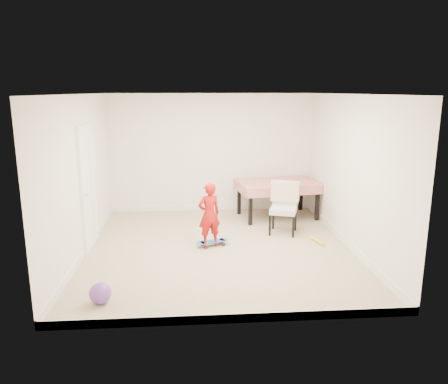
{
  "coord_description": "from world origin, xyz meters",
  "views": [
    {
      "loc": [
        -0.46,
        -7.1,
        2.65
      ],
      "look_at": [
        0.1,
        0.2,
        0.95
      ],
      "focal_mm": 35.0,
      "sensor_mm": 36.0,
      "label": 1
    }
  ],
  "objects": [
    {
      "name": "foam_toy",
      "position": [
        1.77,
        0.14,
        0.03
      ],
      "size": [
        0.16,
        0.4,
        0.06
      ],
      "primitive_type": "cylinder",
      "rotation": [
        1.57,
        0.0,
        0.25
      ],
      "color": "yellow",
      "rests_on": "ground"
    },
    {
      "name": "baseboard_left",
      "position": [
        -2.24,
        0.0,
        0.06
      ],
      "size": [
        0.02,
        5.0,
        0.12
      ],
      "primitive_type": "cube",
      "color": "white",
      "rests_on": "ground"
    },
    {
      "name": "wall_left",
      "position": [
        -2.23,
        0.0,
        1.3
      ],
      "size": [
        0.04,
        5.0,
        2.6
      ],
      "primitive_type": "cube",
      "color": "white",
      "rests_on": "ground"
    },
    {
      "name": "wall_right",
      "position": [
        2.23,
        0.0,
        1.3
      ],
      "size": [
        0.04,
        5.0,
        2.6
      ],
      "primitive_type": "cube",
      "color": "white",
      "rests_on": "ground"
    },
    {
      "name": "child",
      "position": [
        -0.16,
        0.09,
        0.55
      ],
      "size": [
        0.47,
        0.39,
        1.1
      ],
      "primitive_type": "imported",
      "rotation": [
        0.0,
        0.0,
        3.5
      ],
      "color": "#B41512",
      "rests_on": "ground"
    },
    {
      "name": "ground",
      "position": [
        0.0,
        0.0,
        0.0
      ],
      "size": [
        5.0,
        5.0,
        0.0
      ],
      "primitive_type": "plane",
      "color": "tan",
      "rests_on": "ground"
    },
    {
      "name": "ceiling",
      "position": [
        0.0,
        0.0,
        2.58
      ],
      "size": [
        4.5,
        5.0,
        0.04
      ],
      "primitive_type": "cube",
      "color": "white",
      "rests_on": "wall_back"
    },
    {
      "name": "wall_back",
      "position": [
        0.0,
        2.48,
        1.3
      ],
      "size": [
        4.5,
        0.04,
        2.6
      ],
      "primitive_type": "cube",
      "color": "white",
      "rests_on": "ground"
    },
    {
      "name": "wall_front",
      "position": [
        0.0,
        -2.48,
        1.3
      ],
      "size": [
        4.5,
        0.04,
        2.6
      ],
      "primitive_type": "cube",
      "color": "white",
      "rests_on": "ground"
    },
    {
      "name": "baseboard_back",
      "position": [
        0.0,
        2.49,
        0.06
      ],
      "size": [
        4.5,
        0.02,
        0.12
      ],
      "primitive_type": "cube",
      "color": "white",
      "rests_on": "ground"
    },
    {
      "name": "skateboard",
      "position": [
        -0.11,
        0.13,
        0.04
      ],
      "size": [
        0.63,
        0.41,
        0.09
      ],
      "primitive_type": null,
      "rotation": [
        0.0,
        0.0,
        0.35
      ],
      "color": "blue",
      "rests_on": "ground"
    },
    {
      "name": "baseboard_right",
      "position": [
        2.24,
        0.0,
        0.06
      ],
      "size": [
        0.02,
        5.0,
        0.12
      ],
      "primitive_type": "cube",
      "color": "white",
      "rests_on": "ground"
    },
    {
      "name": "baseboard_front",
      "position": [
        0.0,
        -2.49,
        0.06
      ],
      "size": [
        4.5,
        0.02,
        0.12
      ],
      "primitive_type": "cube",
      "color": "white",
      "rests_on": "ground"
    },
    {
      "name": "balloon",
      "position": [
        -1.64,
        -1.88,
        0.14
      ],
      "size": [
        0.28,
        0.28,
        0.28
      ],
      "primitive_type": "sphere",
      "color": "#7144A4",
      "rests_on": "ground"
    },
    {
      "name": "dining_chair",
      "position": [
        1.27,
        0.74,
        0.49
      ],
      "size": [
        0.7,
        0.75,
        0.98
      ],
      "primitive_type": null,
      "rotation": [
        0.0,
        0.0,
        -0.33
      ],
      "color": "silver",
      "rests_on": "ground"
    },
    {
      "name": "door",
      "position": [
        -2.22,
        0.3,
        1.02
      ],
      "size": [
        0.11,
        0.94,
        2.11
      ],
      "primitive_type": "cube",
      "color": "white",
      "rests_on": "ground"
    },
    {
      "name": "dining_table",
      "position": [
        1.37,
        1.82,
        0.39
      ],
      "size": [
        1.8,
        1.29,
        0.78
      ],
      "primitive_type": null,
      "rotation": [
        0.0,
        0.0,
        0.16
      ],
      "color": "#BE0E0A",
      "rests_on": "ground"
    }
  ]
}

